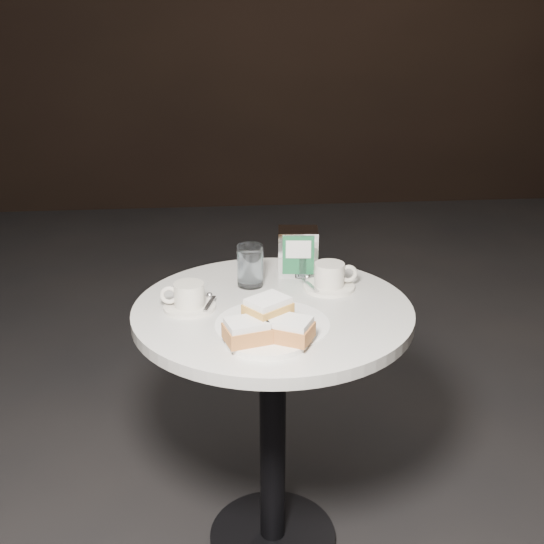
{
  "coord_description": "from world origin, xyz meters",
  "views": [
    {
      "loc": [
        -0.14,
        -1.54,
        1.45
      ],
      "look_at": [
        0.0,
        0.02,
        0.83
      ],
      "focal_mm": 45.0,
      "sensor_mm": 36.0,
      "label": 1
    }
  ],
  "objects_px": {
    "beignet_plate": "(268,328)",
    "water_glass_left": "(250,266)",
    "coffee_cup_left": "(189,298)",
    "napkin_dispenser": "(298,251)",
    "cafe_table": "(273,376)",
    "water_glass_right": "(303,256)",
    "coffee_cup_right": "(330,278)"
  },
  "relations": [
    {
      "from": "beignet_plate",
      "to": "water_glass_left",
      "type": "height_order",
      "value": "water_glass_left"
    },
    {
      "from": "coffee_cup_left",
      "to": "napkin_dispenser",
      "type": "xyz_separation_m",
      "value": [
        0.3,
        0.22,
        0.03
      ]
    },
    {
      "from": "cafe_table",
      "to": "beignet_plate",
      "type": "xyz_separation_m",
      "value": [
        -0.03,
        -0.19,
        0.23
      ]
    },
    {
      "from": "cafe_table",
      "to": "napkin_dispenser",
      "type": "distance_m",
      "value": 0.36
    },
    {
      "from": "coffee_cup_left",
      "to": "water_glass_left",
      "type": "distance_m",
      "value": 0.21
    },
    {
      "from": "cafe_table",
      "to": "coffee_cup_left",
      "type": "bearing_deg",
      "value": 177.86
    },
    {
      "from": "beignet_plate",
      "to": "napkin_dispenser",
      "type": "distance_m",
      "value": 0.43
    },
    {
      "from": "water_glass_right",
      "to": "cafe_table",
      "type": "bearing_deg",
      "value": -116.14
    },
    {
      "from": "coffee_cup_right",
      "to": "cafe_table",
      "type": "bearing_deg",
      "value": -148.72
    },
    {
      "from": "water_glass_left",
      "to": "beignet_plate",
      "type": "bearing_deg",
      "value": -86.78
    },
    {
      "from": "coffee_cup_right",
      "to": "water_glass_left",
      "type": "distance_m",
      "value": 0.21
    },
    {
      "from": "coffee_cup_left",
      "to": "water_glass_left",
      "type": "relative_size",
      "value": 1.23
    },
    {
      "from": "water_glass_left",
      "to": "water_glass_right",
      "type": "height_order",
      "value": "water_glass_left"
    },
    {
      "from": "beignet_plate",
      "to": "coffee_cup_left",
      "type": "relative_size",
      "value": 1.52
    },
    {
      "from": "coffee_cup_right",
      "to": "napkin_dispenser",
      "type": "bearing_deg",
      "value": 118.78
    },
    {
      "from": "coffee_cup_right",
      "to": "water_glass_left",
      "type": "xyz_separation_m",
      "value": [
        -0.21,
        0.04,
        0.02
      ]
    },
    {
      "from": "cafe_table",
      "to": "water_glass_left",
      "type": "bearing_deg",
      "value": 108.08
    },
    {
      "from": "beignet_plate",
      "to": "napkin_dispenser",
      "type": "xyz_separation_m",
      "value": [
        0.12,
        0.41,
        0.03
      ]
    },
    {
      "from": "cafe_table",
      "to": "water_glass_left",
      "type": "relative_size",
      "value": 6.62
    },
    {
      "from": "cafe_table",
      "to": "coffee_cup_left",
      "type": "height_order",
      "value": "coffee_cup_left"
    },
    {
      "from": "napkin_dispenser",
      "to": "cafe_table",
      "type": "bearing_deg",
      "value": -106.28
    },
    {
      "from": "coffee_cup_right",
      "to": "beignet_plate",
      "type": "bearing_deg",
      "value": -124.31
    },
    {
      "from": "beignet_plate",
      "to": "coffee_cup_left",
      "type": "xyz_separation_m",
      "value": [
        -0.18,
        0.2,
        -0.0
      ]
    },
    {
      "from": "water_glass_left",
      "to": "water_glass_right",
      "type": "xyz_separation_m",
      "value": [
        0.15,
        0.06,
        -0.0
      ]
    },
    {
      "from": "cafe_table",
      "to": "coffee_cup_left",
      "type": "distance_m",
      "value": 0.31
    },
    {
      "from": "coffee_cup_right",
      "to": "water_glass_right",
      "type": "xyz_separation_m",
      "value": [
        -0.06,
        0.11,
        0.02
      ]
    },
    {
      "from": "water_glass_right",
      "to": "beignet_plate",
      "type": "bearing_deg",
      "value": -108.21
    },
    {
      "from": "cafe_table",
      "to": "beignet_plate",
      "type": "distance_m",
      "value": 0.3
    },
    {
      "from": "beignet_plate",
      "to": "water_glass_right",
      "type": "bearing_deg",
      "value": 71.79
    },
    {
      "from": "cafe_table",
      "to": "napkin_dispenser",
      "type": "relative_size",
      "value": 5.87
    },
    {
      "from": "beignet_plate",
      "to": "napkin_dispenser",
      "type": "height_order",
      "value": "napkin_dispenser"
    },
    {
      "from": "coffee_cup_left",
      "to": "coffee_cup_right",
      "type": "bearing_deg",
      "value": 14.59
    }
  ]
}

